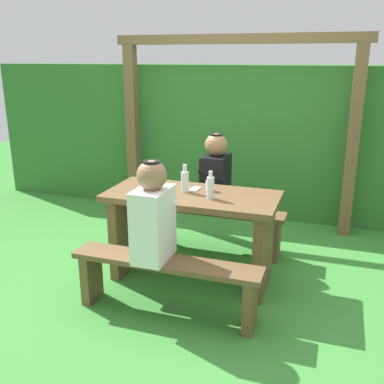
% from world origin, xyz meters
% --- Properties ---
extents(ground_plane, '(12.00, 12.00, 0.00)m').
position_xyz_m(ground_plane, '(0.00, 0.00, 0.00)').
color(ground_plane, '#3B8836').
extents(hedge_backdrop, '(6.40, 0.63, 1.73)m').
position_xyz_m(hedge_backdrop, '(0.00, 1.95, 0.86)').
color(hedge_backdrop, '#316D2D').
rests_on(hedge_backdrop, ground_plane).
extents(pergola_post_left, '(0.12, 0.12, 1.94)m').
position_xyz_m(pergola_post_left, '(-1.23, 1.44, 0.97)').
color(pergola_post_left, brown).
rests_on(pergola_post_left, ground_plane).
extents(pergola_post_right, '(0.12, 0.12, 1.94)m').
position_xyz_m(pergola_post_right, '(1.23, 1.44, 0.97)').
color(pergola_post_right, brown).
rests_on(pergola_post_right, ground_plane).
extents(pergola_crossbeam, '(2.69, 0.10, 0.10)m').
position_xyz_m(pergola_crossbeam, '(0.00, 1.44, 1.99)').
color(pergola_crossbeam, brown).
rests_on(pergola_crossbeam, pergola_post_left).
extents(picnic_table, '(1.40, 0.64, 0.75)m').
position_xyz_m(picnic_table, '(0.00, 0.00, 0.51)').
color(picnic_table, brown).
rests_on(picnic_table, ground_plane).
extents(bench_near, '(1.40, 0.24, 0.43)m').
position_xyz_m(bench_near, '(0.00, -0.59, 0.31)').
color(bench_near, brown).
rests_on(bench_near, ground_plane).
extents(bench_far, '(1.40, 0.24, 0.43)m').
position_xyz_m(bench_far, '(0.00, 0.59, 0.31)').
color(bench_far, brown).
rests_on(bench_far, ground_plane).
extents(person_white_shirt, '(0.25, 0.35, 0.72)m').
position_xyz_m(person_white_shirt, '(-0.09, -0.59, 0.76)').
color(person_white_shirt, white).
rests_on(person_white_shirt, bench_near).
extents(person_black_coat, '(0.25, 0.35, 0.72)m').
position_xyz_m(person_black_coat, '(0.03, 0.59, 0.76)').
color(person_black_coat, black).
rests_on(person_black_coat, bench_far).
extents(drinking_glass, '(0.07, 0.07, 0.09)m').
position_xyz_m(drinking_glass, '(0.11, 0.12, 0.80)').
color(drinking_glass, silver).
rests_on(drinking_glass, picnic_table).
extents(bottle_left, '(0.06, 0.06, 0.23)m').
position_xyz_m(bottle_left, '(-0.07, 0.03, 0.85)').
color(bottle_left, silver).
rests_on(bottle_left, picnic_table).
extents(bottle_right, '(0.06, 0.06, 0.22)m').
position_xyz_m(bottle_right, '(0.18, -0.08, 0.85)').
color(bottle_right, silver).
rests_on(bottle_right, picnic_table).
extents(cell_phone, '(0.08, 0.14, 0.01)m').
position_xyz_m(cell_phone, '(-0.01, 0.11, 0.76)').
color(cell_phone, silver).
rests_on(cell_phone, picnic_table).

